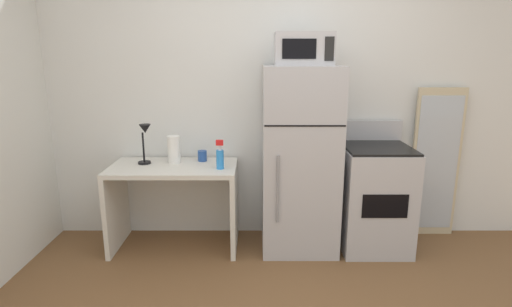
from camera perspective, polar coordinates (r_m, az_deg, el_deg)
name	(u,v)px	position (r m, az deg, el deg)	size (l,w,h in m)	color
wall_back_white	(282,97)	(3.77, 3.63, 7.87)	(5.00, 0.10, 2.60)	silver
desk	(173,191)	(3.65, -11.65, -5.21)	(1.09, 0.59, 0.75)	silver
desk_lamp	(143,137)	(3.63, -15.62, 2.21)	(0.14, 0.12, 0.35)	black
paper_towel_roll	(172,150)	(3.65, -11.73, 0.55)	(0.11, 0.11, 0.24)	white
spray_bottle	(218,157)	(3.40, -5.34, -0.56)	(0.06, 0.06, 0.25)	#2D8CEA
coffee_mug	(200,156)	(3.68, -7.81, -0.34)	(0.08, 0.08, 0.10)	#264C99
refrigerator	(298,160)	(3.51, 5.93, -0.94)	(0.64, 0.61, 1.60)	#B7B7BC
microwave	(301,49)	(3.38, 6.37, 14.37)	(0.46, 0.35, 0.26)	#B7B7BC
oven_range	(372,197)	(3.74, 16.00, -5.83)	(0.58, 0.61, 1.10)	#B7B7BC
leaning_mirror	(433,163)	(4.11, 23.64, -1.27)	(0.44, 0.03, 1.40)	#C6B793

